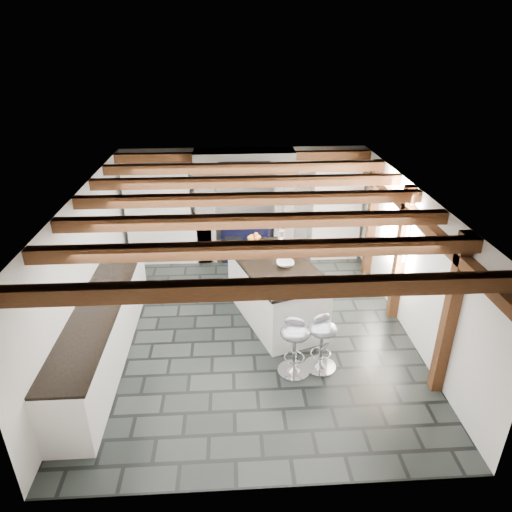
{
  "coord_description": "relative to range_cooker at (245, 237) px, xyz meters",
  "views": [
    {
      "loc": [
        -0.3,
        -6.27,
        4.32
      ],
      "look_at": [
        0.1,
        0.4,
        1.1
      ],
      "focal_mm": 32.0,
      "sensor_mm": 36.0,
      "label": 1
    }
  ],
  "objects": [
    {
      "name": "ground",
      "position": [
        0.0,
        -2.68,
        -0.47
      ],
      "size": [
        6.0,
        6.0,
        0.0
      ],
      "primitive_type": "plane",
      "color": "black",
      "rests_on": "ground"
    },
    {
      "name": "room_shell",
      "position": [
        -0.61,
        -1.26,
        0.6
      ],
      "size": [
        6.0,
        6.03,
        6.0
      ],
      "color": "white",
      "rests_on": "ground"
    },
    {
      "name": "range_cooker",
      "position": [
        0.0,
        0.0,
        0.0
      ],
      "size": [
        1.0,
        0.63,
        0.99
      ],
      "color": "black",
      "rests_on": "ground"
    },
    {
      "name": "kitchen_island",
      "position": [
        0.42,
        -2.41,
        0.05
      ],
      "size": [
        1.67,
        2.28,
        1.35
      ],
      "rotation": [
        0.0,
        0.0,
        0.33
      ],
      "color": "white",
      "rests_on": "ground"
    },
    {
      "name": "bar_stool_near",
      "position": [
        0.93,
        -3.75,
        0.06
      ],
      "size": [
        0.55,
        0.55,
        0.85
      ],
      "rotation": [
        0.0,
        0.0,
        0.43
      ],
      "color": "silver",
      "rests_on": "ground"
    },
    {
      "name": "bar_stool_far",
      "position": [
        0.55,
        -3.82,
        0.07
      ],
      "size": [
        0.54,
        0.54,
        0.86
      ],
      "rotation": [
        0.0,
        0.0,
        -0.35
      ],
      "color": "silver",
      "rests_on": "ground"
    }
  ]
}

